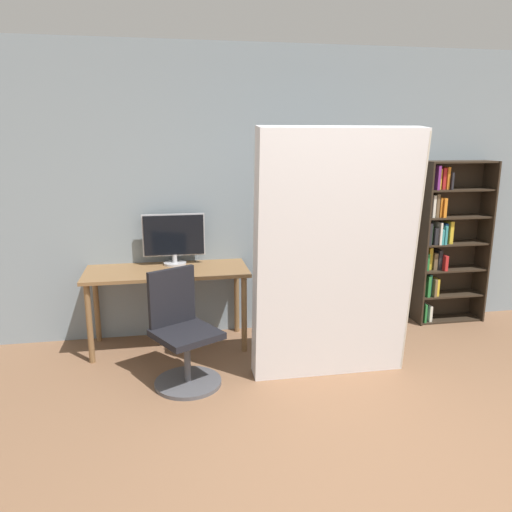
{
  "coord_description": "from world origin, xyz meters",
  "views": [
    {
      "loc": [
        -1.18,
        -1.89,
        1.89
      ],
      "look_at": [
        -0.55,
        1.52,
        1.05
      ],
      "focal_mm": 35.0,
      "sensor_mm": 36.0,
      "label": 1
    }
  ],
  "objects": [
    {
      "name": "wall_back",
      "position": [
        0.0,
        2.79,
        1.35
      ],
      "size": [
        8.0,
        0.06,
        2.7
      ],
      "color": "gray",
      "rests_on": "ground"
    },
    {
      "name": "desk",
      "position": [
        -1.19,
        2.47,
        0.64
      ],
      "size": [
        1.44,
        0.59,
        0.73
      ],
      "color": "brown",
      "rests_on": "ground"
    },
    {
      "name": "monitor",
      "position": [
        -1.11,
        2.64,
        0.98
      ],
      "size": [
        0.57,
        0.21,
        0.47
      ],
      "color": "#B7B7BC",
      "rests_on": "desk"
    },
    {
      "name": "office_chair",
      "position": [
        -1.09,
        1.74,
        0.35
      ],
      "size": [
        0.6,
        0.6,
        0.89
      ],
      "color": "#4C4C51",
      "rests_on": "ground"
    },
    {
      "name": "bookshelf",
      "position": [
        1.61,
        2.66,
        0.84
      ],
      "size": [
        0.71,
        0.27,
        1.65
      ],
      "color": "#2D2319",
      "rests_on": "ground"
    },
    {
      "name": "mattress_near",
      "position": [
        0.09,
        1.65,
        0.98
      ],
      "size": [
        1.24,
        0.38,
        1.96
      ],
      "color": "silver",
      "rests_on": "ground"
    }
  ]
}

